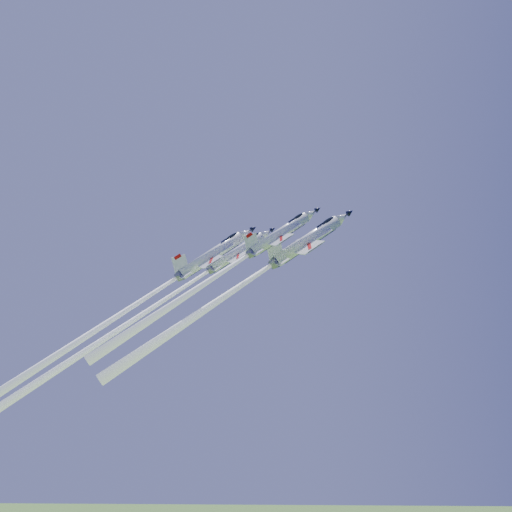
{
  "coord_description": "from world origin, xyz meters",
  "views": [
    {
      "loc": [
        3.42,
        -91.15,
        57.3
      ],
      "look_at": [
        0.0,
        0.0,
        82.24
      ],
      "focal_mm": 40.0,
      "sensor_mm": 36.0,
      "label": 1
    }
  ],
  "objects_px": {
    "jet_left": "(134,320)",
    "jet_right": "(217,276)",
    "jet_lead": "(241,285)",
    "jet_slot": "(95,331)"
  },
  "relations": [
    {
      "from": "jet_left",
      "to": "jet_right",
      "type": "distance_m",
      "value": 19.76
    },
    {
      "from": "jet_lead",
      "to": "jet_right",
      "type": "relative_size",
      "value": 1.18
    },
    {
      "from": "jet_lead",
      "to": "jet_left",
      "type": "bearing_deg",
      "value": -127.81
    },
    {
      "from": "jet_lead",
      "to": "jet_slot",
      "type": "distance_m",
      "value": 23.94
    },
    {
      "from": "jet_left",
      "to": "jet_slot",
      "type": "xyz_separation_m",
      "value": [
        -3.89,
        -8.17,
        -2.93
      ]
    },
    {
      "from": "jet_lead",
      "to": "jet_slot",
      "type": "xyz_separation_m",
      "value": [
        -22.52,
        -2.84,
        -7.62
      ]
    },
    {
      "from": "jet_right",
      "to": "jet_left",
      "type": "bearing_deg",
      "value": -148.75
    },
    {
      "from": "jet_right",
      "to": "jet_slot",
      "type": "height_order",
      "value": "jet_right"
    },
    {
      "from": "jet_left",
      "to": "jet_right",
      "type": "bearing_deg",
      "value": 31.25
    },
    {
      "from": "jet_lead",
      "to": "jet_left",
      "type": "distance_m",
      "value": 19.93
    }
  ]
}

